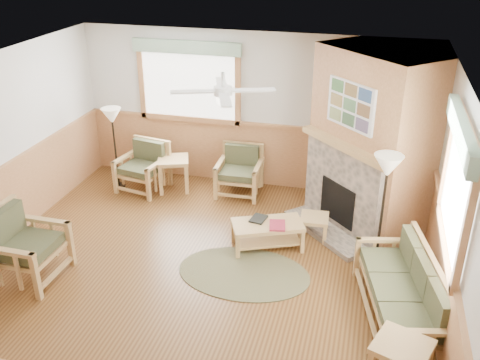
% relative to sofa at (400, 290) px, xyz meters
% --- Properties ---
extents(floor, '(6.00, 6.00, 0.01)m').
position_rel_sofa_xyz_m(floor, '(-2.55, 0.21, -0.42)').
color(floor, brown).
rests_on(floor, ground).
extents(ceiling, '(6.00, 6.00, 0.01)m').
position_rel_sofa_xyz_m(ceiling, '(-2.55, 0.21, 2.29)').
color(ceiling, white).
rests_on(ceiling, floor).
extents(wall_back, '(6.00, 0.02, 2.70)m').
position_rel_sofa_xyz_m(wall_back, '(-2.55, 3.21, 0.94)').
color(wall_back, silver).
rests_on(wall_back, floor).
extents(wall_front, '(6.00, 0.02, 2.70)m').
position_rel_sofa_xyz_m(wall_front, '(-2.55, -2.79, 0.94)').
color(wall_front, silver).
rests_on(wall_front, floor).
extents(wall_right, '(0.02, 6.00, 2.70)m').
position_rel_sofa_xyz_m(wall_right, '(0.45, 0.21, 0.94)').
color(wall_right, silver).
rests_on(wall_right, floor).
extents(wainscot, '(6.00, 6.00, 1.10)m').
position_rel_sofa_xyz_m(wainscot, '(-2.55, 0.21, 0.14)').
color(wainscot, '#AE7547').
rests_on(wainscot, floor).
extents(fireplace, '(3.11, 3.11, 2.70)m').
position_rel_sofa_xyz_m(fireplace, '(-0.50, 2.26, 0.94)').
color(fireplace, '#AE7547').
rests_on(fireplace, floor).
extents(window_back, '(1.90, 0.16, 1.50)m').
position_rel_sofa_xyz_m(window_back, '(-3.65, 3.17, 2.12)').
color(window_back, white).
rests_on(window_back, wall_back).
extents(window_right, '(0.16, 1.90, 1.50)m').
position_rel_sofa_xyz_m(window_right, '(0.41, 0.01, 2.12)').
color(window_right, white).
rests_on(window_right, wall_right).
extents(ceiling_fan, '(1.59, 1.59, 0.36)m').
position_rel_sofa_xyz_m(ceiling_fan, '(-2.25, 0.51, 2.25)').
color(ceiling_fan, white).
rests_on(ceiling_fan, ceiling).
extents(sofa, '(1.91, 1.12, 0.83)m').
position_rel_sofa_xyz_m(sofa, '(0.00, 0.00, 0.00)').
color(sofa, tan).
rests_on(sofa, floor).
extents(armchair_back_left, '(0.88, 0.88, 0.84)m').
position_rel_sofa_xyz_m(armchair_back_left, '(-4.31, 2.45, 0.01)').
color(armchair_back_left, tan).
rests_on(armchair_back_left, floor).
extents(armchair_back_right, '(0.75, 0.75, 0.82)m').
position_rel_sofa_xyz_m(armchair_back_right, '(-2.64, 2.72, -0.00)').
color(armchair_back_right, tan).
rests_on(armchair_back_right, floor).
extents(armchair_left, '(0.87, 0.87, 0.96)m').
position_rel_sofa_xyz_m(armchair_left, '(-4.70, -0.34, 0.07)').
color(armchair_left, tan).
rests_on(armchair_left, floor).
extents(coffee_table, '(1.12, 0.86, 0.40)m').
position_rel_sofa_xyz_m(coffee_table, '(-1.81, 1.14, -0.21)').
color(coffee_table, tan).
rests_on(coffee_table, floor).
extents(end_table_chairs, '(0.67, 0.65, 0.59)m').
position_rel_sofa_xyz_m(end_table_chairs, '(-3.79, 2.59, -0.12)').
color(end_table_chairs, tan).
rests_on(end_table_chairs, floor).
extents(footstool, '(0.43, 0.43, 0.35)m').
position_rel_sofa_xyz_m(footstool, '(-1.19, 1.59, -0.24)').
color(footstool, tan).
rests_on(footstool, floor).
extents(braided_rug, '(1.82, 1.82, 0.01)m').
position_rel_sofa_xyz_m(braided_rug, '(-1.97, 0.43, -0.41)').
color(braided_rug, brown).
rests_on(braided_rug, floor).
extents(floor_lamp_left, '(0.37, 0.37, 1.46)m').
position_rel_sofa_xyz_m(floor_lamp_left, '(-4.79, 2.44, 0.32)').
color(floor_lamp_left, black).
rests_on(floor_lamp_left, floor).
extents(floor_lamp_right, '(0.49, 0.49, 1.63)m').
position_rel_sofa_xyz_m(floor_lamp_right, '(-0.27, 1.12, 0.40)').
color(floor_lamp_right, black).
rests_on(floor_lamp_right, floor).
extents(book_red, '(0.27, 0.34, 0.03)m').
position_rel_sofa_xyz_m(book_red, '(-1.66, 1.09, 0.02)').
color(book_red, maroon).
rests_on(book_red, coffee_table).
extents(book_dark, '(0.24, 0.30, 0.03)m').
position_rel_sofa_xyz_m(book_dark, '(-1.96, 1.21, 0.01)').
color(book_dark, black).
rests_on(book_dark, coffee_table).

